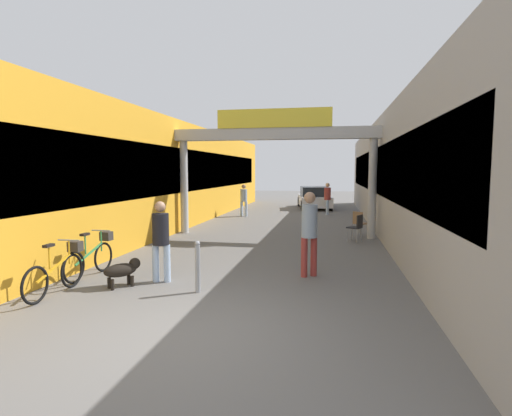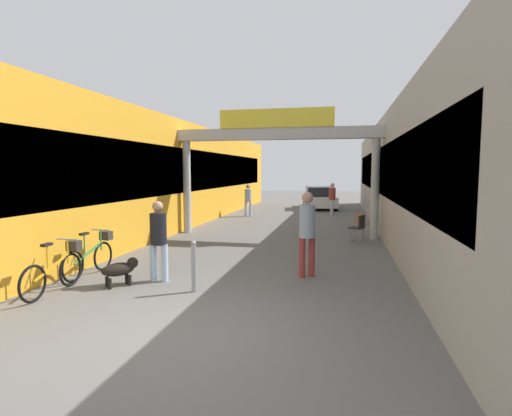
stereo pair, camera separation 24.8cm
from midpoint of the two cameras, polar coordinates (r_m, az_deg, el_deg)
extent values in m
plane|color=#605E5B|center=(6.05, -10.99, -17.11)|extent=(80.00, 80.00, 0.00)
cube|color=gold|center=(17.72, -13.34, 4.55)|extent=(3.00, 26.00, 4.19)
cube|color=black|center=(17.17, -8.82, 5.31)|extent=(0.04, 23.40, 1.68)
cube|color=#9E9993|center=(16.46, 21.24, 4.28)|extent=(3.00, 26.00, 4.19)
cube|color=black|center=(16.26, 16.11, 5.16)|extent=(0.04, 23.40, 1.68)
cylinder|color=#B2B2B2|center=(14.97, -10.70, 2.93)|extent=(0.28, 0.28, 3.38)
cylinder|color=#B2B2B2|center=(13.99, 15.81, 2.65)|extent=(0.28, 0.28, 3.38)
cube|color=#B2B2B2|center=(14.14, 2.13, 10.53)|extent=(7.40, 0.44, 0.40)
cube|color=yellow|center=(14.00, 2.02, 12.72)|extent=(3.96, 0.10, 0.64)
cylinder|color=#A5BFE0|center=(8.63, -14.95, -7.63)|extent=(0.16, 0.16, 0.78)
cylinder|color=#A5BFE0|center=(8.55, -13.41, -7.70)|extent=(0.16, 0.16, 0.78)
cylinder|color=black|center=(8.46, -14.30, -2.95)|extent=(0.38, 0.38, 0.65)
sphere|color=tan|center=(8.41, -14.37, 0.18)|extent=(0.25, 0.25, 0.22)
cylinder|color=#99332D|center=(8.74, 6.09, -7.03)|extent=(0.19, 0.19, 0.86)
cylinder|color=#99332D|center=(8.86, 7.45, -6.88)|extent=(0.19, 0.19, 0.86)
cylinder|color=#8C9EB2|center=(8.67, 6.83, -1.87)|extent=(0.47, 0.47, 0.71)
sphere|color=tan|center=(8.62, 6.87, 1.49)|extent=(0.34, 0.34, 0.24)
cylinder|color=#A5BFE0|center=(20.17, -2.43, -0.12)|extent=(0.16, 0.16, 0.75)
cylinder|color=#A5BFE0|center=(20.09, -1.79, -0.14)|extent=(0.16, 0.16, 0.75)
cylinder|color=#8C9EB2|center=(20.08, -2.12, 1.82)|extent=(0.38, 0.38, 0.62)
sphere|color=#8C664C|center=(20.06, -2.12, 3.09)|extent=(0.24, 0.24, 0.21)
cylinder|color=#A5BFE0|center=(21.05, 9.79, 0.07)|extent=(0.15, 0.15, 0.78)
cylinder|color=#A5BFE0|center=(21.29, 9.84, 0.13)|extent=(0.15, 0.15, 0.78)
cylinder|color=#99332D|center=(21.12, 9.85, 2.02)|extent=(0.36, 0.36, 0.64)
sphere|color=tan|center=(21.10, 9.87, 3.26)|extent=(0.23, 0.23, 0.22)
ellipsoid|color=black|center=(8.44, -19.61, -8.38)|extent=(0.64, 0.69, 0.26)
sphere|color=black|center=(8.52, -17.74, -7.55)|extent=(0.32, 0.32, 0.22)
sphere|color=white|center=(8.51, -18.34, -8.32)|extent=(0.22, 0.22, 0.16)
cylinder|color=black|center=(8.64, -18.51, -9.64)|extent=(0.10, 0.10, 0.21)
cylinder|color=black|center=(8.49, -18.08, -9.91)|extent=(0.10, 0.10, 0.21)
cylinder|color=black|center=(8.52, -21.03, -9.95)|extent=(0.10, 0.10, 0.21)
cylinder|color=black|center=(8.36, -20.64, -10.23)|extent=(0.10, 0.10, 0.21)
torus|color=black|center=(8.80, -25.55, -8.08)|extent=(0.06, 0.67, 0.67)
torus|color=black|center=(8.02, -29.82, -9.56)|extent=(0.06, 0.67, 0.67)
cube|color=gold|center=(8.37, -27.64, -7.60)|extent=(0.05, 0.94, 0.34)
cylinder|color=gold|center=(8.23, -28.21, -6.26)|extent=(0.03, 0.03, 0.42)
cube|color=black|center=(8.19, -28.28, -4.75)|extent=(0.10, 0.22, 0.05)
cylinder|color=gold|center=(8.68, -25.89, -5.72)|extent=(0.03, 0.03, 0.46)
cylinder|color=gray|center=(8.64, -25.95, -4.16)|extent=(0.46, 0.04, 0.03)
cube|color=#332D28|center=(8.83, -25.15, -4.99)|extent=(0.24, 0.20, 0.20)
torus|color=black|center=(9.87, -21.64, -6.52)|extent=(0.07, 0.67, 0.67)
torus|color=black|center=(9.07, -25.30, -7.69)|extent=(0.07, 0.67, 0.67)
cube|color=#338C4C|center=(9.43, -23.43, -6.01)|extent=(0.07, 0.94, 0.34)
cylinder|color=#338C4C|center=(9.30, -23.92, -4.81)|extent=(0.03, 0.03, 0.42)
cube|color=black|center=(9.26, -23.97, -3.47)|extent=(0.11, 0.22, 0.05)
cylinder|color=#338C4C|center=(9.76, -21.92, -4.39)|extent=(0.03, 0.03, 0.46)
cylinder|color=gray|center=(9.72, -21.97, -3.00)|extent=(0.46, 0.04, 0.03)
cube|color=#332D28|center=(9.91, -21.28, -3.76)|extent=(0.25, 0.21, 0.20)
cylinder|color=gray|center=(7.72, -9.25, -8.57)|extent=(0.10, 0.10, 0.91)
sphere|color=gray|center=(7.62, -9.31, -5.03)|extent=(0.10, 0.10, 0.10)
cylinder|color=gray|center=(13.21, 12.34, -3.81)|extent=(0.04, 0.04, 0.45)
cylinder|color=gray|center=(13.51, 12.97, -3.61)|extent=(0.04, 0.04, 0.45)
cylinder|color=gray|center=(13.07, 13.69, -3.93)|extent=(0.04, 0.04, 0.45)
cylinder|color=gray|center=(13.38, 14.29, -3.74)|extent=(0.04, 0.04, 0.45)
cube|color=black|center=(13.26, 13.35, -2.73)|extent=(0.54, 0.54, 0.04)
cube|color=black|center=(13.15, 14.08, -1.84)|extent=(0.22, 0.37, 0.40)
cylinder|color=gray|center=(14.61, 14.15, -2.97)|extent=(0.04, 0.04, 0.45)
cylinder|color=gray|center=(14.41, 15.21, -3.11)|extent=(0.04, 0.04, 0.45)
cylinder|color=gray|center=(14.35, 13.30, -3.10)|extent=(0.04, 0.04, 0.45)
cylinder|color=gray|center=(14.14, 14.36, -3.25)|extent=(0.04, 0.04, 0.45)
cube|color=olive|center=(14.34, 14.28, -2.14)|extent=(0.57, 0.57, 0.04)
cube|color=olive|center=(14.18, 13.84, -1.32)|extent=(0.32, 0.30, 0.40)
cube|color=silver|center=(24.59, 8.02, 1.07)|extent=(2.31, 4.21, 0.60)
cube|color=#1E2328|center=(24.41, 8.07, 2.39)|extent=(1.88, 2.40, 0.55)
cylinder|color=black|center=(25.99, 5.96, 0.92)|extent=(0.28, 0.62, 0.60)
cylinder|color=black|center=(26.13, 9.44, 0.90)|extent=(0.28, 0.62, 0.60)
cylinder|color=black|center=(23.10, 6.40, 0.36)|extent=(0.28, 0.62, 0.60)
cylinder|color=black|center=(23.27, 10.31, 0.35)|extent=(0.28, 0.62, 0.60)
camera|label=1|loc=(0.12, -90.66, -0.06)|focal=28.00mm
camera|label=2|loc=(0.12, 89.34, 0.06)|focal=28.00mm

